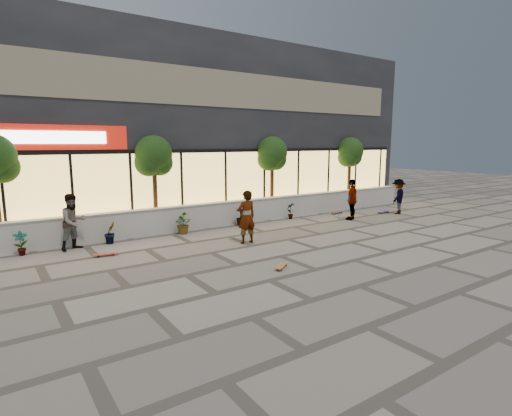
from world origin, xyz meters
TOP-DOWN VIEW (x-y plane):
  - ground at (0.00, 0.00)m, footprint 80.00×80.00m
  - planter_wall at (0.00, 7.00)m, footprint 22.00×0.42m
  - retail_building at (-0.00, 12.49)m, footprint 24.00×9.17m
  - shrub_a at (-8.50, 6.45)m, footprint 0.43×0.29m
  - shrub_b at (-5.70, 6.45)m, footprint 0.57×0.57m
  - shrub_c at (-2.90, 6.45)m, footprint 0.68×0.77m
  - shrub_d at (-0.10, 6.45)m, footprint 0.64×0.64m
  - shrub_e at (2.70, 6.45)m, footprint 0.46×0.35m
  - tree_midwest at (-3.50, 7.70)m, footprint 1.60×1.50m
  - tree_mideast at (2.50, 7.70)m, footprint 1.60×1.50m
  - tree_east at (8.00, 7.70)m, footprint 1.60×1.50m
  - skater_center at (-1.61, 3.69)m, footprint 0.73×0.50m
  - skater_left at (-6.91, 6.30)m, footprint 1.15×1.04m
  - skater_right_near at (4.95, 4.66)m, footprint 1.22×0.91m
  - skater_right_far at (8.12, 4.44)m, footprint 1.31×1.02m
  - skateboard_center at (-2.36, 0.66)m, footprint 0.72×0.57m
  - skateboard_left at (-6.27, 4.83)m, footprint 0.77×0.29m
  - skateboard_right_near at (5.59, 6.20)m, footprint 0.88×0.30m
  - skateboard_right_far at (7.73, 5.00)m, footprint 0.87×0.25m

SIDE VIEW (x-z plane):
  - ground at x=0.00m, z-range 0.00..0.00m
  - skateboard_center at x=-2.36m, z-range 0.03..0.12m
  - skateboard_left at x=-6.27m, z-range 0.03..0.12m
  - skateboard_right_near at x=5.59m, z-range 0.03..0.14m
  - skateboard_right_far at x=7.73m, z-range 0.03..0.14m
  - shrub_a at x=-8.50m, z-range 0.00..0.81m
  - shrub_b at x=-5.70m, z-range 0.00..0.81m
  - shrub_c at x=-2.90m, z-range 0.00..0.81m
  - shrub_d at x=-0.10m, z-range 0.00..0.81m
  - shrub_e at x=2.70m, z-range 0.00..0.81m
  - planter_wall at x=0.00m, z-range 0.00..1.04m
  - skater_right_far at x=8.12m, z-range 0.00..1.79m
  - skater_left at x=-6.91m, z-range 0.00..1.92m
  - skater_center at x=-1.61m, z-range 0.00..1.93m
  - skater_right_near at x=4.95m, z-range 0.00..1.93m
  - tree_midwest at x=-3.50m, z-range 1.03..4.94m
  - tree_mideast at x=2.50m, z-range 1.03..4.94m
  - tree_east at x=8.00m, z-range 1.03..4.94m
  - retail_building at x=0.00m, z-range 0.00..8.50m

